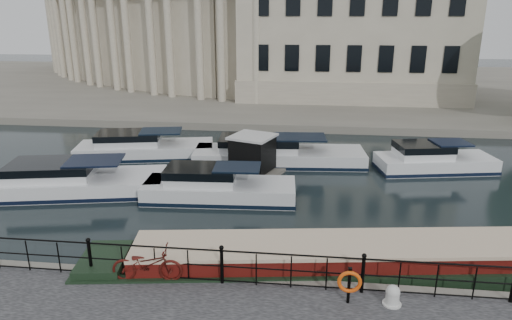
{
  "coord_description": "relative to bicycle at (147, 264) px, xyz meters",
  "views": [
    {
      "loc": [
        2.32,
        -13.68,
        8.02
      ],
      "look_at": [
        0.5,
        2.0,
        3.0
      ],
      "focal_mm": 32.0,
      "sensor_mm": 36.0,
      "label": 1
    }
  ],
  "objects": [
    {
      "name": "life_ring_post",
      "position": [
        5.77,
        -0.48,
        0.12
      ],
      "size": [
        0.65,
        0.18,
        1.07
      ],
      "color": "black",
      "rests_on": "near_quay"
    },
    {
      "name": "narrowboat",
      "position": [
        6.02,
        1.83,
        -0.73
      ],
      "size": [
        17.36,
        4.64,
        1.62
      ],
      "rotation": [
        0.0,
        0.0,
        0.14
      ],
      "color": "black",
      "rests_on": "ground_plane"
    },
    {
      "name": "bicycle",
      "position": [
        0.0,
        0.0,
        0.0
      ],
      "size": [
        2.13,
        0.92,
        1.09
      ],
      "primitive_type": "imported",
      "rotation": [
        0.0,
        0.0,
        1.67
      ],
      "color": "#45100C",
      "rests_on": "near_quay"
    },
    {
      "name": "railing",
      "position": [
        2.19,
        0.13,
        0.11
      ],
      "size": [
        24.14,
        0.14,
        1.22
      ],
      "color": "black",
      "rests_on": "near_quay"
    },
    {
      "name": "cabin_cruisers",
      "position": [
        -0.17,
        11.09,
        -0.73
      ],
      "size": [
        25.35,
        10.2,
        1.99
      ],
      "color": "white",
      "rests_on": "ground_plane"
    },
    {
      "name": "harbour_hut",
      "position": [
        1.7,
        11.31,
        -0.14
      ],
      "size": [
        3.45,
        3.17,
        2.17
      ],
      "rotation": [
        0.0,
        0.0,
        -0.35
      ],
      "color": "#6B665B",
      "rests_on": "ground_plane"
    },
    {
      "name": "ground_plane",
      "position": [
        2.19,
        2.38,
        -1.09
      ],
      "size": [
        160.0,
        160.0,
        0.0
      ],
      "primitive_type": "plane",
      "color": "black",
      "rests_on": "ground"
    },
    {
      "name": "civic_building",
      "position": [
        1.19,
        37.09,
        5.94
      ],
      "size": [
        53.55,
        31.84,
        16.85
      ],
      "color": "#ADA38C",
      "rests_on": "far_bank"
    },
    {
      "name": "far_bank",
      "position": [
        2.19,
        41.38,
        -0.82
      ],
      "size": [
        120.0,
        42.0,
        0.55
      ],
      "primitive_type": "cube",
      "color": "#6B665B",
      "rests_on": "ground_plane"
    },
    {
      "name": "mooring_bollard",
      "position": [
        6.95,
        -0.35,
        -0.27
      ],
      "size": [
        0.51,
        0.51,
        0.58
      ],
      "color": "silver",
      "rests_on": "near_quay"
    }
  ]
}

